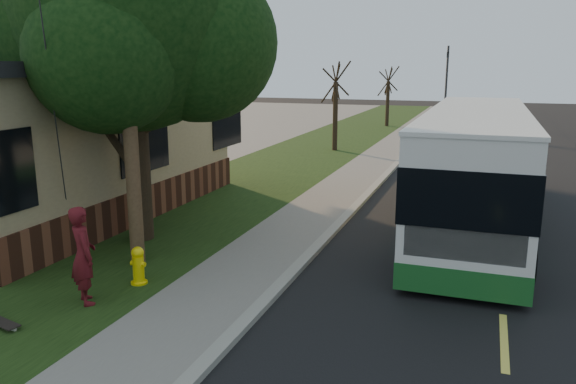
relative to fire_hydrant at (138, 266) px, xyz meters
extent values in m
plane|color=black|center=(2.60, 0.00, -0.43)|extent=(120.00, 120.00, 0.00)
cube|color=black|center=(6.60, 10.00, -0.43)|extent=(8.00, 80.00, 0.01)
cube|color=gray|center=(2.60, 10.00, -0.37)|extent=(0.25, 80.00, 0.12)
cube|color=slate|center=(1.60, 10.00, -0.39)|extent=(2.00, 80.00, 0.08)
cube|color=black|center=(-1.90, 10.00, -0.40)|extent=(5.00, 80.00, 0.07)
cube|color=slate|center=(-11.90, 10.00, -0.41)|extent=(15.00, 80.00, 0.04)
cylinder|color=yellow|center=(0.00, 0.00, -0.09)|extent=(0.22, 0.22, 0.55)
sphere|color=yellow|center=(0.00, 0.00, 0.26)|extent=(0.24, 0.24, 0.24)
cylinder|color=yellow|center=(0.00, 0.00, 0.04)|extent=(0.30, 0.10, 0.10)
cylinder|color=yellow|center=(0.00, 0.00, 0.04)|extent=(0.10, 0.18, 0.10)
cylinder|color=yellow|center=(0.00, 0.00, -0.34)|extent=(0.32, 0.32, 0.04)
cylinder|color=#473321|center=(-0.70, 1.00, 4.14)|extent=(0.30, 0.30, 9.00)
cylinder|color=#2D2D30|center=(-1.60, -0.10, 3.37)|extent=(2.52, 3.21, 7.60)
cylinder|color=black|center=(-1.60, 2.50, 1.64)|extent=(0.56, 0.56, 4.00)
sphere|color=black|center=(-1.60, 2.50, 4.84)|extent=(5.20, 5.20, 5.20)
sphere|color=black|center=(-0.20, 3.10, 4.24)|extent=(3.60, 3.60, 3.60)
sphere|color=black|center=(-2.80, 2.10, 4.54)|extent=(3.80, 3.80, 3.80)
sphere|color=black|center=(-1.30, 1.20, 3.94)|extent=(3.20, 3.20, 3.20)
sphere|color=black|center=(-2.20, 3.90, 5.24)|extent=(3.40, 3.40, 3.40)
cylinder|color=black|center=(-0.90, 18.00, 1.29)|extent=(0.24, 0.24, 3.30)
cylinder|color=black|center=(-0.90, 18.00, 2.94)|extent=(1.38, 0.57, 2.01)
cylinder|color=black|center=(-0.90, 18.00, 2.94)|extent=(0.74, 1.21, 1.58)
cylinder|color=black|center=(-0.90, 18.00, 2.94)|extent=(0.65, 1.05, 1.95)
cylinder|color=black|center=(-0.90, 18.00, 2.94)|extent=(1.28, 0.53, 1.33)
cylinder|color=black|center=(-0.90, 18.00, 2.94)|extent=(0.75, 1.21, 1.70)
cylinder|color=black|center=(-0.40, 30.00, 1.15)|extent=(0.24, 0.24, 3.03)
cylinder|color=black|center=(-0.40, 30.00, 2.66)|extent=(1.38, 0.57, 2.01)
cylinder|color=black|center=(-0.40, 30.00, 2.66)|extent=(0.74, 1.21, 1.58)
cylinder|color=black|center=(-0.40, 30.00, 2.66)|extent=(0.65, 1.05, 1.95)
cylinder|color=black|center=(-0.40, 30.00, 2.66)|extent=(1.28, 0.53, 1.33)
cylinder|color=black|center=(-0.40, 30.00, 2.66)|extent=(0.75, 1.21, 1.70)
cylinder|color=#2D2D30|center=(3.10, 34.00, 2.32)|extent=(0.16, 0.16, 5.50)
imported|color=black|center=(3.10, 34.00, 4.07)|extent=(0.18, 0.22, 1.10)
cube|color=silver|center=(5.87, 6.76, 1.30)|extent=(2.35, 11.26, 2.53)
cube|color=#185721|center=(5.87, 6.76, -0.01)|extent=(2.37, 11.28, 0.52)
cube|color=black|center=(5.87, 6.76, 1.49)|extent=(2.39, 11.30, 1.03)
cube|color=black|center=(5.87, 1.16, 1.16)|extent=(2.05, 0.06, 1.50)
cube|color=yellow|center=(5.87, 1.17, 2.43)|extent=(1.50, 0.06, 0.33)
cube|color=#FFF2CC|center=(5.17, 1.15, 0.08)|extent=(0.23, 0.04, 0.14)
cube|color=#FFF2CC|center=(6.58, 1.15, 0.08)|extent=(0.23, 0.04, 0.14)
cube|color=silver|center=(5.87, 6.76, 2.59)|extent=(2.40, 11.31, 0.08)
cylinder|color=black|center=(4.70, 2.63, 0.00)|extent=(0.26, 0.86, 0.86)
cylinder|color=black|center=(7.05, 2.63, 0.00)|extent=(0.26, 0.86, 0.86)
cylinder|color=black|center=(4.70, 5.82, 0.00)|extent=(0.26, 0.86, 0.86)
cylinder|color=black|center=(7.05, 5.82, 0.00)|extent=(0.26, 0.86, 0.86)
cylinder|color=black|center=(4.70, 10.89, 0.00)|extent=(0.26, 0.86, 0.86)
cylinder|color=black|center=(7.05, 10.89, 0.00)|extent=(0.26, 0.86, 0.86)
imported|color=#511016|center=(-0.37, -1.06, 0.52)|extent=(0.76, 0.73, 1.76)
cylinder|color=silver|center=(-0.79, -2.36, -0.34)|extent=(0.10, 0.20, 0.05)
cube|color=#133319|center=(-4.55, 8.09, 0.24)|extent=(1.57, 1.27, 1.27)
cube|color=#133319|center=(-4.55, 8.09, 0.92)|extent=(1.62, 1.33, 0.08)
imported|color=black|center=(4.10, 29.92, 0.25)|extent=(1.69, 4.04, 1.37)
camera|label=1|loc=(6.10, -8.61, 3.76)|focal=35.00mm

